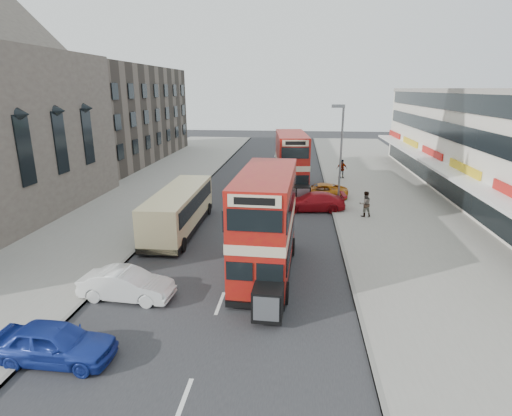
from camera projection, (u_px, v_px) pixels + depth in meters
The scene contains 19 objects.
ground at pixel (211, 328), 16.42m from camera, with size 160.00×160.00×0.00m, color #28282B.
road_surface at pixel (259, 199), 35.50m from camera, with size 12.00×90.00×0.01m, color #28282B.
pavement_right at pixel (401, 202), 34.28m from camera, with size 12.00×90.00×0.15m, color gray.
pavement_left at pixel (126, 195), 36.68m from camera, with size 12.00×90.00×0.15m, color gray.
kerb_left at pixel (191, 197), 36.09m from camera, with size 0.20×90.00×0.16m, color gray.
kerb_right at pixel (330, 200), 34.87m from camera, with size 0.20×90.00×0.16m, color gray.
brick_terrace at pixel (105, 115), 53.18m from camera, with size 14.00×28.00×12.00m, color #66594C.
commercial_row at pixel (498, 145), 34.08m from camera, with size 9.90×46.20×9.30m.
street_lamp at pixel (340, 149), 31.59m from camera, with size 1.00×0.20×8.12m.
bus_main at pixel (266, 224), 20.56m from camera, with size 2.87×9.51×5.19m.
bus_second at pixel (291, 162), 37.64m from camera, with size 3.45×9.50×5.19m.
coach at pixel (179, 209), 27.34m from camera, with size 2.67×9.86×2.60m.
car_left_near at pixel (55, 343), 14.29m from camera, with size 1.70×4.23×1.44m, color #1C339A.
car_left_front at pixel (127, 285), 18.56m from camera, with size 1.49×4.26×1.40m, color white.
car_right_a at pixel (313, 202), 32.04m from camera, with size 2.04×5.03×1.46m, color #A01017.
car_right_b at pixel (320, 191), 35.51m from camera, with size 2.22×4.82×1.34m, color orange.
pedestrian_near at pixel (365, 204), 30.01m from camera, with size 0.71×0.48×1.93m, color gray.
pedestrian_far at pixel (342, 169), 43.05m from camera, with size 1.14×0.48×1.95m, color gray.
cyclist at pixel (302, 187), 37.41m from camera, with size 0.71×1.89×1.87m.
Camera 1 is at (3.32, -14.11, 9.29)m, focal length 28.61 mm.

